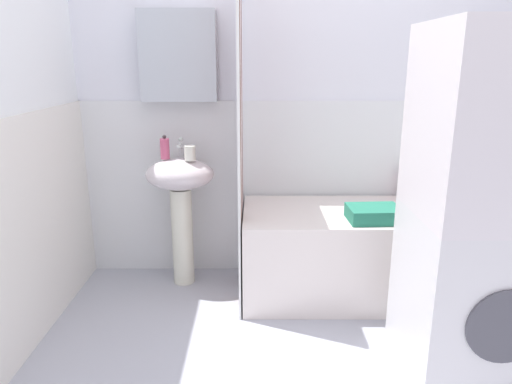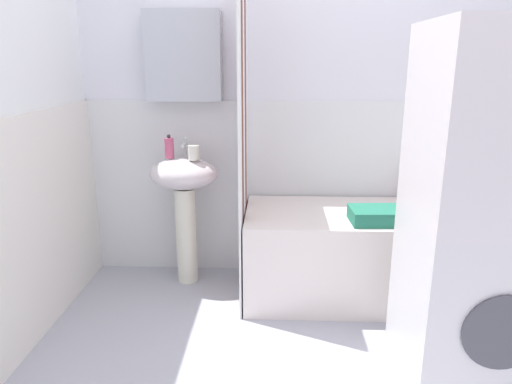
# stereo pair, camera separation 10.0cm
# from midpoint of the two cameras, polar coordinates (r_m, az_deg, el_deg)

# --- Properties ---
(ground_plane) EXTENTS (4.80, 5.60, 0.04)m
(ground_plane) POSITION_cam_midpoint_polar(r_m,az_deg,el_deg) (2.43, 8.47, -22.03)
(ground_plane) COLOR #AFB3BF
(wall_back_tiled) EXTENTS (3.60, 0.18, 2.40)m
(wall_back_tiled) POSITION_cam_midpoint_polar(r_m,az_deg,el_deg) (3.19, 5.19, 9.89)
(wall_back_tiled) COLOR white
(wall_back_tiled) RESTS_ON ground_plane
(wall_left_tiled) EXTENTS (0.07, 1.81, 2.40)m
(wall_left_tiled) POSITION_cam_midpoint_polar(r_m,az_deg,el_deg) (2.59, -28.75, 6.20)
(wall_left_tiled) COLOR white
(wall_left_tiled) RESTS_ON ground_plane
(sink) EXTENTS (0.44, 0.34, 0.85)m
(sink) POSITION_cam_midpoint_polar(r_m,az_deg,el_deg) (3.09, -9.82, -0.17)
(sink) COLOR silver
(sink) RESTS_ON ground_plane
(faucet) EXTENTS (0.03, 0.12, 0.12)m
(faucet) POSITION_cam_midpoint_polar(r_m,az_deg,el_deg) (3.11, -9.81, 5.37)
(faucet) COLOR silver
(faucet) RESTS_ON sink
(soap_dispenser) EXTENTS (0.06, 0.06, 0.15)m
(soap_dispenser) POSITION_cam_midpoint_polar(r_m,az_deg,el_deg) (3.05, -11.69, 5.21)
(soap_dispenser) COLOR #C15073
(soap_dispenser) RESTS_ON sink
(toothbrush_cup) EXTENTS (0.07, 0.07, 0.09)m
(toothbrush_cup) POSITION_cam_midpoint_polar(r_m,az_deg,el_deg) (2.98, -8.73, 4.69)
(toothbrush_cup) COLOR white
(toothbrush_cup) RESTS_ON sink
(bathtub) EXTENTS (1.41, 0.68, 0.56)m
(bathtub) POSITION_cam_midpoint_polar(r_m,az_deg,el_deg) (3.07, 11.18, -7.21)
(bathtub) COLOR silver
(bathtub) RESTS_ON ground_plane
(shower_curtain) EXTENTS (0.01, 0.68, 2.00)m
(shower_curtain) POSITION_cam_midpoint_polar(r_m,az_deg,el_deg) (2.82, -2.68, 6.31)
(shower_curtain) COLOR white
(shower_curtain) RESTS_ON ground_plane
(shampoo_bottle) EXTENTS (0.04, 0.04, 0.18)m
(shampoo_bottle) POSITION_cam_midpoint_polar(r_m,az_deg,el_deg) (3.39, 20.74, 0.67)
(shampoo_bottle) COLOR #277A58
(shampoo_bottle) RESTS_ON bathtub
(body_wash_bottle) EXTENTS (0.04, 0.04, 0.23)m
(body_wash_bottle) POSITION_cam_midpoint_polar(r_m,az_deg,el_deg) (3.32, 19.08, 1.04)
(body_wash_bottle) COLOR #31282A
(body_wash_bottle) RESTS_ON bathtub
(conditioner_bottle) EXTENTS (0.05, 0.05, 0.18)m
(conditioner_bottle) POSITION_cam_midpoint_polar(r_m,az_deg,el_deg) (3.29, 16.94, 0.64)
(conditioner_bottle) COLOR #C54468
(conditioner_bottle) RESTS_ON bathtub
(towel_folded) EXTENTS (0.31, 0.24, 0.08)m
(towel_folded) POSITION_cam_midpoint_polar(r_m,az_deg,el_deg) (2.80, 13.34, -2.62)
(towel_folded) COLOR #25765B
(towel_folded) RESTS_ON bathtub
(washer_dryer_stack) EXTENTS (0.59, 0.60, 1.61)m
(washer_dryer_stack) POSITION_cam_midpoint_polar(r_m,az_deg,el_deg) (2.25, 24.92, -2.68)
(washer_dryer_stack) COLOR white
(washer_dryer_stack) RESTS_ON ground_plane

